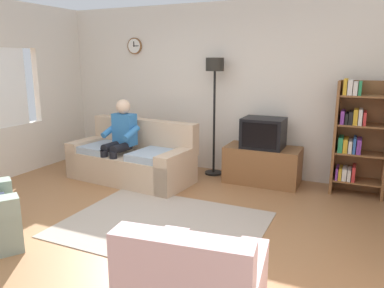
{
  "coord_description": "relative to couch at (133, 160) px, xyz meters",
  "views": [
    {
      "loc": [
        2.15,
        -3.1,
        1.83
      ],
      "look_at": [
        0.33,
        0.87,
        0.83
      ],
      "focal_mm": 34.96,
      "sensor_mm": 36.0,
      "label": 1
    }
  ],
  "objects": [
    {
      "name": "ground_plane",
      "position": [
        1.0,
        -1.57,
        -0.31
      ],
      "size": [
        12.0,
        12.0,
        0.0
      ],
      "primitive_type": "plane",
      "color": "#9E6B42"
    },
    {
      "name": "back_wall_assembly",
      "position": [
        1.0,
        1.09,
        1.04
      ],
      "size": [
        6.2,
        0.17,
        2.7
      ],
      "color": "silver",
      "rests_on": "ground_plane"
    },
    {
      "name": "couch",
      "position": [
        0.0,
        0.0,
        0.0
      ],
      "size": [
        1.97,
        1.05,
        0.9
      ],
      "color": "tan",
      "rests_on": "ground_plane"
    },
    {
      "name": "tv_stand",
      "position": [
        1.86,
        0.68,
        -0.04
      ],
      "size": [
        1.1,
        0.56,
        0.55
      ],
      "color": "brown",
      "rests_on": "ground_plane"
    },
    {
      "name": "tv",
      "position": [
        1.86,
        0.66,
        0.46
      ],
      "size": [
        0.6,
        0.49,
        0.44
      ],
      "color": "black",
      "rests_on": "tv_stand"
    },
    {
      "name": "bookshelf",
      "position": [
        3.12,
        0.75,
        0.5
      ],
      "size": [
        0.68,
        0.36,
        1.58
      ],
      "color": "brown",
      "rests_on": "ground_plane"
    },
    {
      "name": "floor_lamp",
      "position": [
        1.04,
        0.78,
        1.14
      ],
      "size": [
        0.28,
        0.28,
        1.85
      ],
      "color": "black",
      "rests_on": "ground_plane"
    },
    {
      "name": "area_rug",
      "position": [
        1.22,
        -1.25,
        -0.31
      ],
      "size": [
        2.2,
        1.7,
        0.01
      ],
      "primitive_type": "cube",
      "color": "#AD9E8E",
      "rests_on": "ground_plane"
    },
    {
      "name": "person_on_couch",
      "position": [
        -0.13,
        -0.11,
        0.39
      ],
      "size": [
        0.54,
        0.56,
        1.24
      ],
      "color": "#3372B2",
      "rests_on": "ground_plane"
    }
  ]
}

